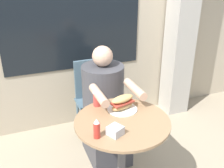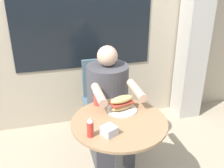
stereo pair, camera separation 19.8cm
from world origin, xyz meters
The scene contains 9 objects.
storefront_wall centered at (0.00, 1.29, 1.40)m, with size 8.00×0.09×2.80m.
lattice_pillar centered at (1.21, 1.09, 1.20)m, with size 0.28×0.28×2.40m.
cafe_table centered at (0.00, 0.00, 0.54)m, with size 0.70×0.70×0.74m.
diner_chair centered at (0.06, 0.90, 0.52)m, with size 0.38×0.38×0.87m.
seated_diner centered at (0.06, 0.55, 0.48)m, with size 0.39×0.69×1.12m.
sandwich_on_plate centered at (0.06, 0.14, 0.79)m, with size 0.23×0.23×0.12m.
drink_cup centered at (-0.10, 0.28, 0.80)m, with size 0.07×0.07×0.12m.
napkin_box centered at (-0.11, -0.14, 0.77)m, with size 0.12×0.12×0.06m.
condiment_bottle centered at (-0.23, -0.13, 0.80)m, with size 0.04×0.04×0.14m.
Camera 2 is at (-0.46, -1.53, 1.76)m, focal length 42.00 mm.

